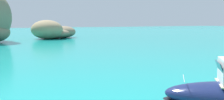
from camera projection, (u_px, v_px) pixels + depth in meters
islet_small at (52, 31)px, 74.30m from camera, size 16.40×14.55×5.07m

